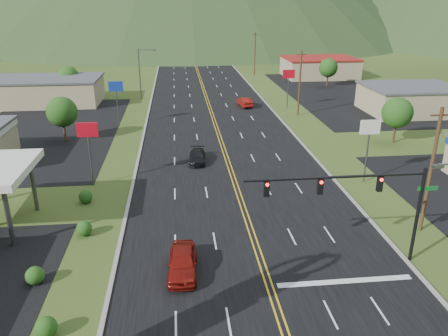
{
  "coord_description": "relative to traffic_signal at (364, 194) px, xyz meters",
  "views": [
    {
      "loc": [
        -5.42,
        -10.87,
        17.25
      ],
      "look_at": [
        -1.88,
        21.75,
        4.5
      ],
      "focal_mm": 35.0,
      "sensor_mm": 36.0,
      "label": 1
    }
  ],
  "objects": [
    {
      "name": "traffic_signal",
      "position": [
        0.0,
        0.0,
        0.0
      ],
      "size": [
        13.1,
        0.43,
        7.0
      ],
      "color": "black",
      "rests_on": "ground"
    },
    {
      "name": "streetlight_west",
      "position": [
        -18.16,
        56.0,
        -0.15
      ],
      "size": [
        3.28,
        0.25,
        9.0
      ],
      "color": "#59595E",
      "rests_on": "ground"
    },
    {
      "name": "building_west_far",
      "position": [
        -34.48,
        54.0,
        -3.07
      ],
      "size": [
        18.4,
        11.4,
        4.5
      ],
      "color": "tan",
      "rests_on": "ground"
    },
    {
      "name": "building_east_mid",
      "position": [
        25.52,
        41.0,
        -3.17
      ],
      "size": [
        14.4,
        11.4,
        4.3
      ],
      "color": "tan",
      "rests_on": "ground"
    },
    {
      "name": "building_east_far",
      "position": [
        21.52,
        76.0,
        -3.07
      ],
      "size": [
        16.4,
        12.4,
        4.5
      ],
      "color": "tan",
      "rests_on": "ground"
    },
    {
      "name": "pole_sign_west_a",
      "position": [
        -20.48,
        16.0,
        -0.28
      ],
      "size": [
        2.0,
        0.18,
        6.4
      ],
      "color": "#59595E",
      "rests_on": "ground"
    },
    {
      "name": "pole_sign_west_b",
      "position": [
        -20.48,
        38.0,
        -0.28
      ],
      "size": [
        2.0,
        0.18,
        6.4
      ],
      "color": "#59595E",
      "rests_on": "ground"
    },
    {
      "name": "pole_sign_east_a",
      "position": [
        6.52,
        14.0,
        -0.28
      ],
      "size": [
        2.0,
        0.18,
        6.4
      ],
      "color": "#59595E",
      "rests_on": "ground"
    },
    {
      "name": "pole_sign_east_b",
      "position": [
        6.52,
        46.0,
        -0.28
      ],
      "size": [
        2.0,
        0.18,
        6.4
      ],
      "color": "#59595E",
      "rests_on": "ground"
    },
    {
      "name": "tree_west_a",
      "position": [
        -26.48,
        31.0,
        -1.44
      ],
      "size": [
        3.84,
        3.84,
        5.82
      ],
      "color": "#382314",
      "rests_on": "ground"
    },
    {
      "name": "tree_west_b",
      "position": [
        -31.48,
        58.0,
        -1.44
      ],
      "size": [
        3.84,
        3.84,
        5.82
      ],
      "color": "#382314",
      "rests_on": "ground"
    },
    {
      "name": "tree_east_a",
      "position": [
        15.52,
        26.0,
        -1.44
      ],
      "size": [
        3.84,
        3.84,
        5.82
      ],
      "color": "#382314",
      "rests_on": "ground"
    },
    {
      "name": "tree_east_b",
      "position": [
        19.52,
        64.0,
        -1.44
      ],
      "size": [
        3.84,
        3.84,
        5.82
      ],
      "color": "#382314",
      "rests_on": "ground"
    },
    {
      "name": "utility_pole_a",
      "position": [
        7.02,
        4.0,
        -0.2
      ],
      "size": [
        1.6,
        0.28,
        10.0
      ],
      "color": "#382314",
      "rests_on": "ground"
    },
    {
      "name": "utility_pole_b",
      "position": [
        7.02,
        41.0,
        -0.2
      ],
      "size": [
        1.6,
        0.28,
        10.0
      ],
      "color": "#382314",
      "rests_on": "ground"
    },
    {
      "name": "utility_pole_c",
      "position": [
        7.02,
        81.0,
        -0.2
      ],
      "size": [
        1.6,
        0.28,
        10.0
      ],
      "color": "#382314",
      "rests_on": "ground"
    },
    {
      "name": "utility_pole_d",
      "position": [
        7.02,
        121.0,
        -0.2
      ],
      "size": [
        1.6,
        0.28,
        10.0
      ],
      "color": "#382314",
      "rests_on": "ground"
    },
    {
      "name": "car_red_near",
      "position": [
        -11.98,
        0.13,
        -4.51
      ],
      "size": [
        2.17,
        4.89,
        1.63
      ],
      "primitive_type": "imported",
      "rotation": [
        0.0,
        0.0,
        -0.05
      ],
      "color": "maroon",
      "rests_on": "ground"
    },
    {
      "name": "car_dark_mid",
      "position": [
        -9.91,
        21.38,
        -4.7
      ],
      "size": [
        2.1,
        4.48,
        1.26
      ],
      "primitive_type": "imported",
      "rotation": [
        0.0,
        0.0,
        -0.08
      ],
      "color": "black",
      "rests_on": "ground"
    },
    {
      "name": "car_red_far",
      "position": [
        -0.45,
        47.86,
        -4.56
      ],
      "size": [
        2.26,
        4.87,
        1.55
      ],
      "primitive_type": "imported",
      "rotation": [
        0.0,
        0.0,
        3.28
      ],
      "color": "maroon",
      "rests_on": "ground"
    }
  ]
}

